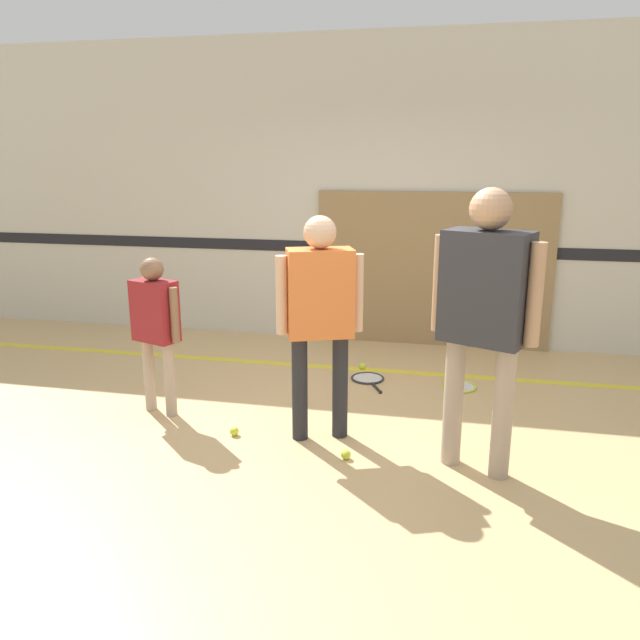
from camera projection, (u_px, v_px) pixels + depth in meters
The scene contains 12 objects.
ground_plane at pixel (331, 440), 4.47m from camera, with size 16.00×16.00×0.00m, color tan.
wall_back at pixel (379, 194), 6.55m from camera, with size 16.00×0.07×3.20m.
wall_panel at pixel (432, 270), 6.58m from camera, with size 2.45×0.05×1.63m.
floor_stripe at pixel (362, 369), 5.96m from camera, with size 14.40×0.10×0.01m.
person_instructor at pixel (320, 305), 4.28m from camera, with size 0.57×0.39×1.59m.
person_student_left at pixel (155, 319), 4.77m from camera, with size 0.45×0.30×1.24m.
person_student_right at pixel (485, 302), 3.78m from camera, with size 0.63×0.45×1.80m.
racket_spare_on_floor at pixel (368, 379), 5.68m from camera, with size 0.41×0.55×0.03m.
racket_second_spare at pixel (459, 386), 5.51m from camera, with size 0.33×0.53×0.03m.
tennis_ball_near_instructor at pixel (346, 454), 4.18m from camera, with size 0.07×0.07×0.07m, color #CCE038.
tennis_ball_by_spare_racket at pixel (362, 366), 5.96m from camera, with size 0.07×0.07×0.07m, color #CCE038.
tennis_ball_stray_left at pixel (234, 431), 4.54m from camera, with size 0.07×0.07×0.07m, color #CCE038.
Camera 1 is at (0.79, -4.04, 1.96)m, focal length 35.00 mm.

